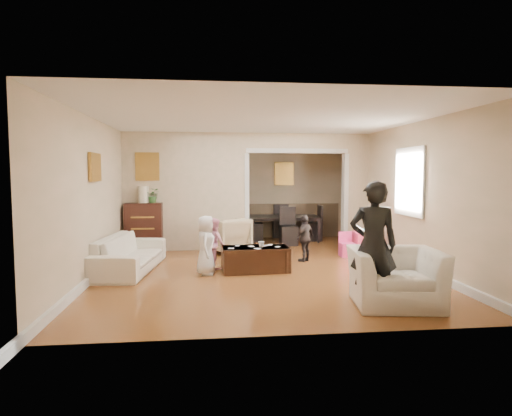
{
  "coord_description": "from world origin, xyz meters",
  "views": [
    {
      "loc": [
        -0.87,
        -7.82,
        1.69
      ],
      "look_at": [
        0.0,
        0.2,
        1.05
      ],
      "focal_mm": 30.13,
      "sensor_mm": 36.0,
      "label": 1
    }
  ],
  "objects": [
    {
      "name": "coffee_table",
      "position": [
        -0.09,
        -0.5,
        0.21
      ],
      "size": [
        1.18,
        0.65,
        0.43
      ],
      "primitive_type": "cube",
      "rotation": [
        0.0,
        0.0,
        0.07
      ],
      "color": "#331C10",
      "rests_on": "ground"
    },
    {
      "name": "cereal_box",
      "position": [
        2.5,
        0.84,
        0.63
      ],
      "size": [
        0.21,
        0.09,
        0.3
      ],
      "primitive_type": "cube",
      "rotation": [
        0.0,
        0.0,
        -0.08
      ],
      "color": "gold",
      "rests_on": "play_table"
    },
    {
      "name": "dresser",
      "position": [
        -2.28,
        1.61,
        0.54
      ],
      "size": [
        0.78,
        0.44,
        1.07
      ],
      "primitive_type": "cube",
      "color": "#34130F",
      "rests_on": "ground"
    },
    {
      "name": "framed_art_alcove",
      "position": [
        1.1,
        3.44,
        1.7
      ],
      "size": [
        0.45,
        0.03,
        0.55
      ],
      "primitive_type": "cube",
      "color": "brown"
    },
    {
      "name": "window_pane",
      "position": [
        2.73,
        -0.4,
        1.55
      ],
      "size": [
        0.03,
        0.95,
        1.1
      ],
      "primitive_type": "cube",
      "color": "white",
      "rests_on": "ground"
    },
    {
      "name": "craft_papers",
      "position": [
        -0.08,
        -0.49,
        0.43
      ],
      "size": [
        0.93,
        0.5,
        0.0
      ],
      "color": "white",
      "rests_on": "coffee_table"
    },
    {
      "name": "play_bowl",
      "position": [
        2.43,
        0.62,
        0.51
      ],
      "size": [
        0.23,
        0.23,
        0.05
      ],
      "primitive_type": "imported",
      "rotation": [
        0.0,
        0.0,
        -0.08
      ],
      "color": "white",
      "rests_on": "play_table"
    },
    {
      "name": "play_table",
      "position": [
        2.38,
        0.74,
        0.24
      ],
      "size": [
        0.54,
        0.54,
        0.48
      ],
      "primitive_type": "cube",
      "rotation": [
        0.0,
        0.0,
        -0.08
      ],
      "color": "#FF4372",
      "rests_on": "ground"
    },
    {
      "name": "cyan_cup",
      "position": [
        2.28,
        0.69,
        0.52
      ],
      "size": [
        0.08,
        0.08,
        0.08
      ],
      "primitive_type": "cylinder",
      "color": "#29B4CD",
      "rests_on": "play_table"
    },
    {
      "name": "partition_right",
      "position": [
        2.48,
        1.8,
        1.3
      ],
      "size": [
        0.55,
        0.18,
        2.6
      ],
      "primitive_type": "cube",
      "color": "beige",
      "rests_on": "ground"
    },
    {
      "name": "armchair_front",
      "position": [
        1.51,
        -2.59,
        0.36
      ],
      "size": [
        1.23,
        1.11,
        0.72
      ],
      "primitive_type": "imported",
      "rotation": [
        0.0,
        0.0,
        -0.14
      ],
      "color": "white",
      "rests_on": "ground"
    },
    {
      "name": "potted_plant",
      "position": [
        -2.08,
        1.61,
        1.23
      ],
      "size": [
        0.28,
        0.24,
        0.31
      ],
      "primitive_type": "imported",
      "color": "#386B2F",
      "rests_on": "dresser"
    },
    {
      "name": "framed_art_partition",
      "position": [
        -2.2,
        1.7,
        1.85
      ],
      "size": [
        0.45,
        0.03,
        0.55
      ],
      "primitive_type": "cube",
      "color": "brown",
      "rests_on": "partition_left"
    },
    {
      "name": "toy_block",
      "position": [
        2.26,
        0.86,
        0.51
      ],
      "size": [
        0.09,
        0.08,
        0.05
      ],
      "primitive_type": "cube",
      "rotation": [
        0.0,
        0.0,
        0.27
      ],
      "color": "red",
      "rests_on": "play_table"
    },
    {
      "name": "adult_person",
      "position": [
        1.17,
        -2.68,
        0.8
      ],
      "size": [
        0.66,
        0.51,
        1.61
      ],
      "primitive_type": "imported",
      "rotation": [
        0.0,
        0.0,
        2.91
      ],
      "color": "black",
      "rests_on": "ground"
    },
    {
      "name": "framed_art_sofa_wall",
      "position": [
        -2.71,
        -0.6,
        1.8
      ],
      "size": [
        0.03,
        0.55,
        0.4
      ],
      "primitive_type": "cube",
      "color": "brown"
    },
    {
      "name": "partition_header",
      "position": [
        1.1,
        1.8,
        2.42
      ],
      "size": [
        2.22,
        0.18,
        0.35
      ],
      "primitive_type": "cube",
      "color": "beige",
      "rests_on": "partition_right"
    },
    {
      "name": "table_lamp",
      "position": [
        -2.28,
        1.61,
        1.25
      ],
      "size": [
        0.22,
        0.22,
        0.36
      ],
      "primitive_type": "cylinder",
      "color": "beige",
      "rests_on": "dresser"
    },
    {
      "name": "floor",
      "position": [
        0.0,
        0.0,
        0.0
      ],
      "size": [
        7.0,
        7.0,
        0.0
      ],
      "primitive_type": "plane",
      "color": "#A15C29",
      "rests_on": "ground"
    },
    {
      "name": "child_kneel_b",
      "position": [
        -0.79,
        -0.2,
        0.46
      ],
      "size": [
        0.5,
        0.55,
        0.91
      ],
      "primitive_type": "imported",
      "rotation": [
        0.0,
        0.0,
        1.99
      ],
      "color": "pink",
      "rests_on": "ground"
    },
    {
      "name": "child_toddler",
      "position": [
        0.96,
        0.25,
        0.45
      ],
      "size": [
        0.53,
        0.53,
        0.91
      ],
      "primitive_type": "imported",
      "rotation": [
        0.0,
        0.0,
        -2.37
      ],
      "color": "black",
      "rests_on": "ground"
    },
    {
      "name": "child_kneel_a",
      "position": [
        -0.94,
        -0.65,
        0.5
      ],
      "size": [
        0.36,
        0.52,
        1.0
      ],
      "primitive_type": "imported",
      "rotation": [
        0.0,
        0.0,
        1.47
      ],
      "color": "white",
      "rests_on": "ground"
    },
    {
      "name": "coffee_cup",
      "position": [
        0.01,
        -0.55,
        0.48
      ],
      "size": [
        0.12,
        0.12,
        0.1
      ],
      "primitive_type": "imported",
      "rotation": [
        0.0,
        0.0,
        0.07
      ],
      "color": "silver",
      "rests_on": "coffee_table"
    },
    {
      "name": "armchair_back",
      "position": [
        -0.5,
        1.39,
        0.37
      ],
      "size": [
        1.11,
        1.12,
        0.74
      ],
      "primitive_type": "imported",
      "rotation": [
        0.0,
        0.0,
        3.72
      ],
      "color": "#C4B388",
      "rests_on": "ground"
    },
    {
      "name": "sofa",
      "position": [
        -2.27,
        -0.21,
        0.31
      ],
      "size": [
        1.05,
        2.17,
        0.61
      ],
      "primitive_type": "imported",
      "rotation": [
        0.0,
        0.0,
        1.46
      ],
      "color": "white",
      "rests_on": "ground"
    },
    {
      "name": "dining_table",
      "position": [
        1.0,
        2.81,
        0.31
      ],
      "size": [
        1.82,
        1.06,
        0.63
      ],
      "primitive_type": "imported",
      "rotation": [
        0.0,
        0.0,
        -0.03
      ],
      "color": "black",
      "rests_on": "ground"
    },
    {
      "name": "partition_left",
      "position": [
        -1.38,
        1.8,
        1.3
      ],
      "size": [
        2.75,
        0.18,
        2.6
      ],
      "primitive_type": "cube",
      "color": "beige",
      "rests_on": "ground"
    }
  ]
}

